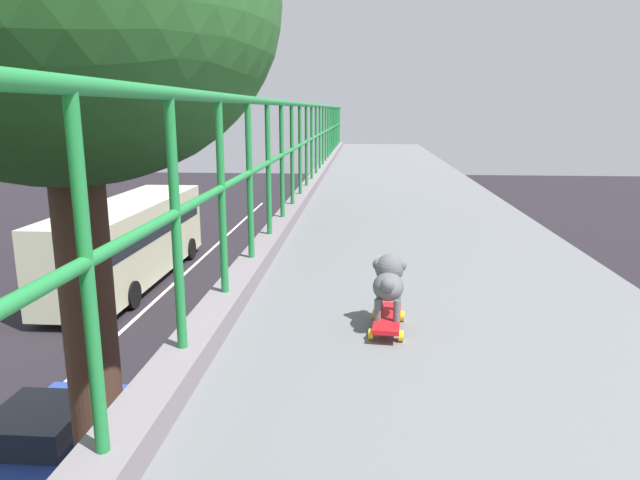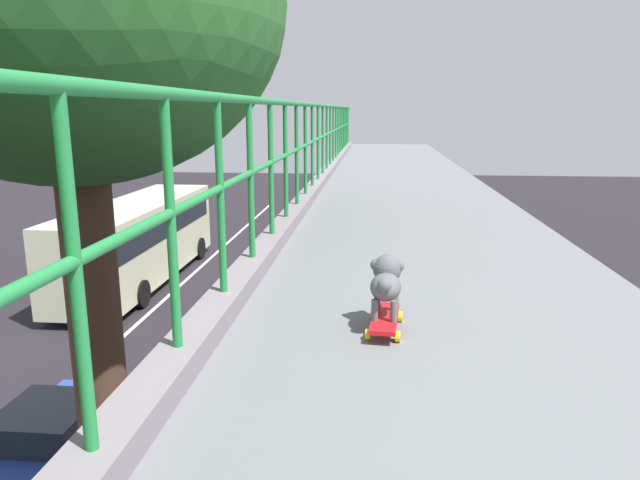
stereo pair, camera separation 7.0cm
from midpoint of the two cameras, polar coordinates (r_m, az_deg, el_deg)
name	(u,v)px [view 1 (the left image)]	position (r m, az deg, el deg)	size (l,w,h in m)	color
car_blue_fifth	(45,444)	(12.40, -25.63, -17.69)	(1.95, 4.03, 1.36)	#253D91
city_bus	(129,238)	(23.54, -18.36, 0.21)	(2.70, 10.71, 3.16)	beige
roadside_tree_mid	(61,15)	(6.87, -24.45, 19.50)	(4.52, 4.52, 9.58)	#503427
toy_skateboard	(387,319)	(3.18, 6.03, -7.73)	(0.21, 0.47, 0.08)	red
small_dog	(389,280)	(3.16, 6.15, -3.90)	(0.19, 0.36, 0.32)	#595A5F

